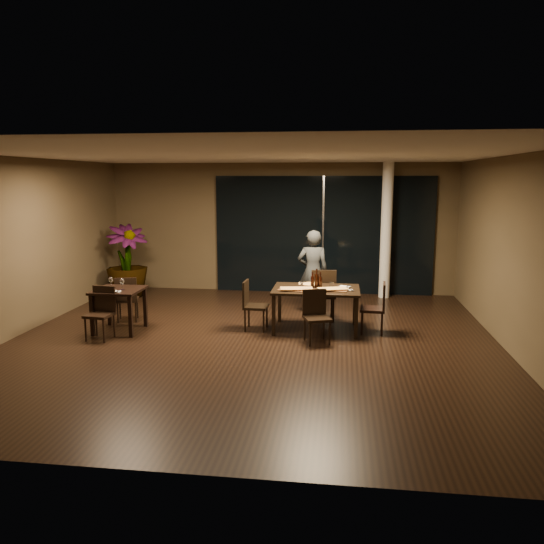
{
  "coord_description": "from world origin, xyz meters",
  "views": [
    {
      "loc": [
        1.41,
        -8.26,
        2.63
      ],
      "look_at": [
        0.24,
        0.65,
        1.05
      ],
      "focal_mm": 35.0,
      "sensor_mm": 36.0,
      "label": 1
    }
  ],
  "objects_px": {
    "chair_main_left": "(252,302)",
    "main_table": "(316,293)",
    "diner": "(313,272)",
    "side_table": "(119,296)",
    "chair_side_near": "(102,310)",
    "chair_main_near": "(316,313)",
    "chair_main_right": "(377,305)",
    "bottle_b": "(320,280)",
    "bottle_a": "(312,280)",
    "potted_plant": "(127,261)",
    "chair_main_far": "(323,292)",
    "bottle_c": "(317,278)",
    "chair_side_far": "(127,297)"
  },
  "relations": [
    {
      "from": "main_table",
      "to": "bottle_a",
      "type": "height_order",
      "value": "bottle_a"
    },
    {
      "from": "chair_main_left",
      "to": "chair_side_near",
      "type": "bearing_deg",
      "value": 111.02
    },
    {
      "from": "chair_main_left",
      "to": "bottle_b",
      "type": "relative_size",
      "value": 3.1
    },
    {
      "from": "main_table",
      "to": "bottle_c",
      "type": "bearing_deg",
      "value": 87.41
    },
    {
      "from": "chair_side_near",
      "to": "chair_main_near",
      "type": "bearing_deg",
      "value": 9.94
    },
    {
      "from": "chair_main_right",
      "to": "potted_plant",
      "type": "bearing_deg",
      "value": -108.56
    },
    {
      "from": "chair_side_far",
      "to": "chair_main_left",
      "type": "bearing_deg",
      "value": 158.73
    },
    {
      "from": "diner",
      "to": "chair_side_near",
      "type": "bearing_deg",
      "value": 30.82
    },
    {
      "from": "chair_main_left",
      "to": "main_table",
      "type": "bearing_deg",
      "value": -83.01
    },
    {
      "from": "side_table",
      "to": "bottle_c",
      "type": "height_order",
      "value": "bottle_c"
    },
    {
      "from": "side_table",
      "to": "chair_main_far",
      "type": "xyz_separation_m",
      "value": [
        3.5,
        1.15,
        -0.07
      ]
    },
    {
      "from": "chair_main_right",
      "to": "chair_main_near",
      "type": "bearing_deg",
      "value": -55.34
    },
    {
      "from": "chair_side_near",
      "to": "bottle_b",
      "type": "height_order",
      "value": "bottle_b"
    },
    {
      "from": "main_table",
      "to": "bottle_a",
      "type": "distance_m",
      "value": 0.23
    },
    {
      "from": "chair_main_left",
      "to": "chair_main_far",
      "type": "bearing_deg",
      "value": -56.65
    },
    {
      "from": "diner",
      "to": "side_table",
      "type": "bearing_deg",
      "value": 26.2
    },
    {
      "from": "chair_side_far",
      "to": "chair_side_near",
      "type": "height_order",
      "value": "chair_side_near"
    },
    {
      "from": "chair_main_right",
      "to": "chair_side_near",
      "type": "relative_size",
      "value": 1.02
    },
    {
      "from": "chair_side_near",
      "to": "chair_main_left",
      "type": "bearing_deg",
      "value": 24.85
    },
    {
      "from": "chair_main_near",
      "to": "bottle_a",
      "type": "bearing_deg",
      "value": 79.22
    },
    {
      "from": "main_table",
      "to": "bottle_c",
      "type": "relative_size",
      "value": 4.45
    },
    {
      "from": "chair_side_near",
      "to": "potted_plant",
      "type": "xyz_separation_m",
      "value": [
        -0.83,
        3.1,
        0.33
      ]
    },
    {
      "from": "chair_side_near",
      "to": "chair_side_far",
      "type": "bearing_deg",
      "value": 95.26
    },
    {
      "from": "bottle_b",
      "to": "chair_main_right",
      "type": "bearing_deg",
      "value": -6.94
    },
    {
      "from": "chair_main_far",
      "to": "chair_side_near",
      "type": "height_order",
      "value": "chair_main_far"
    },
    {
      "from": "chair_main_near",
      "to": "chair_main_right",
      "type": "bearing_deg",
      "value": 11.97
    },
    {
      "from": "diner",
      "to": "bottle_a",
      "type": "distance_m",
      "value": 1.19
    },
    {
      "from": "bottle_a",
      "to": "chair_main_right",
      "type": "bearing_deg",
      "value": -6.01
    },
    {
      "from": "chair_main_far",
      "to": "chair_side_near",
      "type": "xyz_separation_m",
      "value": [
        -3.62,
        -1.58,
        -0.06
      ]
    },
    {
      "from": "chair_main_far",
      "to": "chair_main_left",
      "type": "height_order",
      "value": "chair_main_far"
    },
    {
      "from": "chair_side_far",
      "to": "bottle_a",
      "type": "bearing_deg",
      "value": 162.83
    },
    {
      "from": "chair_main_near",
      "to": "bottle_a",
      "type": "distance_m",
      "value": 0.84
    },
    {
      "from": "chair_main_right",
      "to": "bottle_c",
      "type": "relative_size",
      "value": 2.64
    },
    {
      "from": "chair_main_near",
      "to": "diner",
      "type": "distance_m",
      "value": 1.95
    },
    {
      "from": "chair_main_left",
      "to": "chair_main_right",
      "type": "height_order",
      "value": "chair_main_right"
    },
    {
      "from": "potted_plant",
      "to": "chair_main_left",
      "type": "bearing_deg",
      "value": -35.18
    },
    {
      "from": "bottle_a",
      "to": "chair_side_near",
      "type": "bearing_deg",
      "value": -164.0
    },
    {
      "from": "side_table",
      "to": "bottle_a",
      "type": "bearing_deg",
      "value": 9.5
    },
    {
      "from": "chair_main_left",
      "to": "bottle_c",
      "type": "bearing_deg",
      "value": -79.27
    },
    {
      "from": "main_table",
      "to": "side_table",
      "type": "xyz_separation_m",
      "value": [
        -3.4,
        -0.5,
        -0.05
      ]
    },
    {
      "from": "chair_side_far",
      "to": "bottle_b",
      "type": "xyz_separation_m",
      "value": [
        3.58,
        -0.04,
        0.41
      ]
    },
    {
      "from": "bottle_a",
      "to": "bottle_c",
      "type": "xyz_separation_m",
      "value": [
        0.07,
        0.02,
        0.03
      ]
    },
    {
      "from": "side_table",
      "to": "chair_side_near",
      "type": "distance_m",
      "value": 0.47
    },
    {
      "from": "potted_plant",
      "to": "bottle_c",
      "type": "height_order",
      "value": "potted_plant"
    },
    {
      "from": "bottle_b",
      "to": "bottle_a",
      "type": "bearing_deg",
      "value": -179.35
    },
    {
      "from": "side_table",
      "to": "diner",
      "type": "relative_size",
      "value": 0.48
    },
    {
      "from": "chair_main_right",
      "to": "chair_side_near",
      "type": "xyz_separation_m",
      "value": [
        -4.57,
        -0.87,
        -0.01
      ]
    },
    {
      "from": "main_table",
      "to": "diner",
      "type": "xyz_separation_m",
      "value": [
        -0.13,
        1.25,
        0.15
      ]
    },
    {
      "from": "bottle_b",
      "to": "bottle_c",
      "type": "height_order",
      "value": "bottle_c"
    },
    {
      "from": "bottle_a",
      "to": "bottle_b",
      "type": "distance_m",
      "value": 0.14
    }
  ]
}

